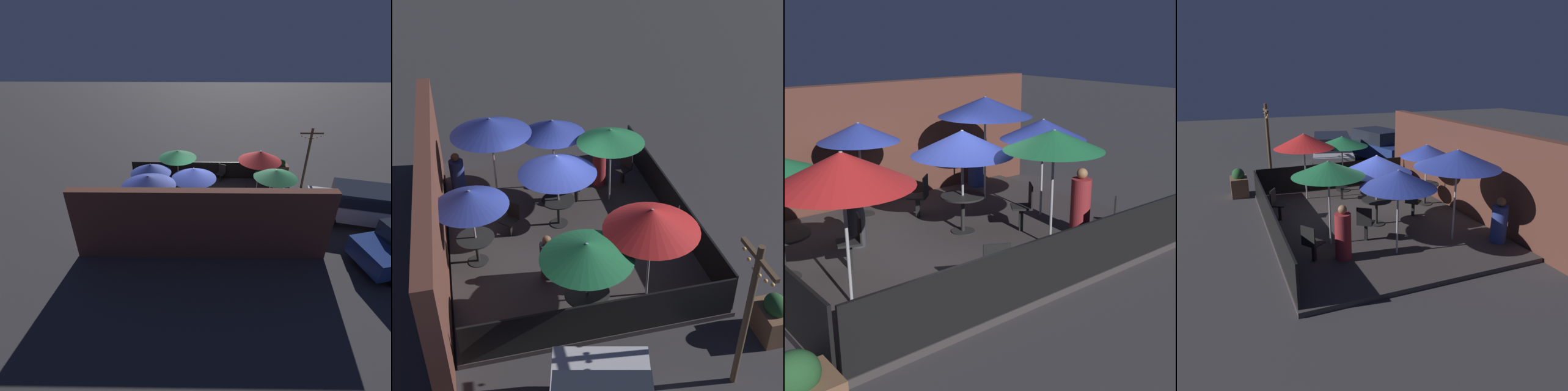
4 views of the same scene
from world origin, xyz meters
The scene contains 25 objects.
ground_plane centered at (0.00, 0.00, 0.00)m, with size 60.00×60.00×0.00m, color #383538.
patio_deck centered at (0.00, 0.00, 0.06)m, with size 7.58×5.84×0.12m.
building_wall centered at (0.00, 3.15, 1.42)m, with size 9.18×0.36×2.83m.
fence_front centered at (0.00, -2.88, 0.59)m, with size 7.38×0.05×0.95m.
fence_side_left centered at (-3.75, 0.00, 0.59)m, with size 0.05×5.64×0.95m.
patio_umbrella_0 centered at (0.32, 0.08, 1.91)m, with size 1.98×1.98×2.03m.
patio_umbrella_1 centered at (-0.72, 2.27, 1.93)m, with size 1.72×1.72×2.01m.
patio_umbrella_2 centered at (-3.20, 0.20, 1.96)m, with size 1.88×1.88×2.02m.
patio_umbrella_3 centered at (1.13, -1.53, 2.10)m, with size 1.81×1.81×2.17m.
patio_umbrella_4 centered at (2.24, -0.18, 1.99)m, with size 1.80×1.80×2.09m.
patio_umbrella_5 centered at (-2.76, -1.27, 2.15)m, with size 2.03×2.03×2.28m.
patio_umbrella_6 centered at (2.08, 1.51, 2.30)m, with size 2.16×2.16×2.41m.
dining_table_0 centered at (0.32, 0.08, 0.71)m, with size 0.86×0.86×0.75m.
dining_table_1 centered at (-0.72, 2.27, 0.69)m, with size 0.88×0.88×0.72m.
dining_table_2 centered at (-3.20, 0.20, 0.73)m, with size 0.93×0.93×0.76m.
patio_chair_0 centered at (0.16, 1.34, 0.62)m, with size 0.57×0.57×0.91m.
patio_chair_1 centered at (-2.16, -0.17, 0.64)m, with size 0.51×0.51×0.94m.
patio_chair_2 centered at (1.92, -2.20, 0.62)m, with size 0.56×0.56×0.92m.
patio_chair_3 centered at (1.31, -0.64, 0.65)m, with size 0.56×0.56×0.95m.
patio_chair_4 centered at (-1.08, -2.51, 0.64)m, with size 0.54×0.54×0.94m.
patron_0 centered at (-1.65, 0.74, 0.63)m, with size 0.49×0.49×1.14m.
patron_1 centered at (2.01, -1.47, 0.71)m, with size 0.53×0.53×1.33m.
patron_2 centered at (2.62, 2.54, 0.65)m, with size 0.53×0.53×1.21m.
planter_box centered at (-4.39, -3.39, 0.46)m, with size 0.84×0.59×1.03m.
light_post centered at (-5.29, -2.12, 1.82)m, with size 1.10×0.12×3.22m.
Camera 2 is at (-11.16, 2.19, 8.55)m, focal length 50.00 mm.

